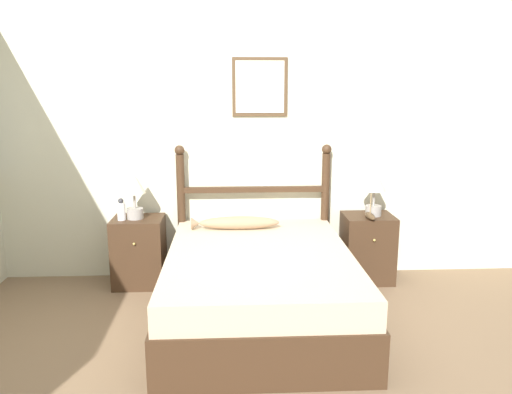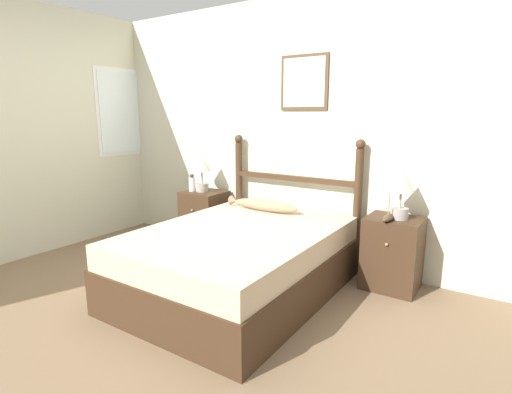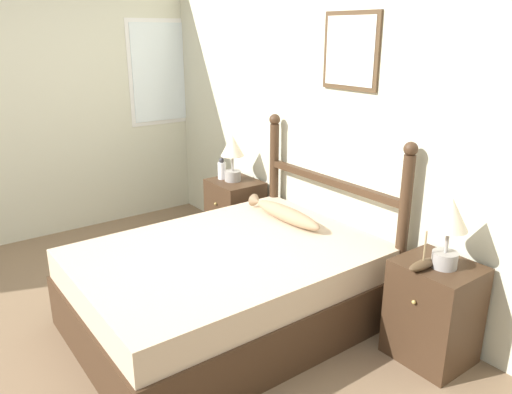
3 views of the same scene
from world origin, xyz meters
name	(u,v)px [view 1 (image 1 of 3)]	position (x,y,z in m)	size (l,w,h in m)	color
ground_plane	(234,371)	(0.00, 0.00, 0.00)	(16.00, 16.00, 0.00)	#7A6047
wall_back	(231,139)	(0.00, 1.73, 1.28)	(6.40, 0.08, 2.55)	beige
bed	(260,287)	(0.21, 0.70, 0.27)	(1.39, 1.90, 0.54)	#3D2819
headboard	(254,206)	(0.21, 1.62, 0.68)	(1.41, 0.09, 1.24)	#3D2819
nightstand_left	(140,251)	(-0.83, 1.48, 0.31)	(0.44, 0.41, 0.61)	#3D2819
nightstand_right	(368,248)	(1.24, 1.48, 0.31)	(0.44, 0.41, 0.61)	#3D2819
table_lamp_left	(134,189)	(-0.84, 1.46, 0.88)	(0.20, 0.20, 0.41)	gray
table_lamp_right	(375,186)	(1.27, 1.46, 0.88)	(0.20, 0.20, 0.41)	gray
bottle	(122,210)	(-0.95, 1.42, 0.70)	(0.07, 0.07, 0.19)	white
model_boat	(370,216)	(1.21, 1.35, 0.64)	(0.07, 0.23, 0.23)	#4C3823
fish_pillow	(237,223)	(0.04, 1.33, 0.60)	(0.76, 0.13, 0.11)	#997A5B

